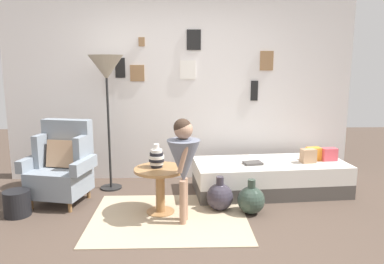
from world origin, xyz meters
TOP-DOWN VIEW (x-y plane):
  - ground_plane at (0.00, 0.00)m, footprint 12.00×12.00m
  - gallery_wall at (0.00, 1.95)m, footprint 4.80×0.12m
  - rug at (-0.11, 0.48)m, footprint 1.65×1.34m
  - armchair at (-1.39, 1.02)m, footprint 0.84×0.71m
  - daybed at (1.16, 1.26)m, footprint 1.96×0.96m
  - pillow_head at (1.92, 1.30)m, footprint 0.20×0.14m
  - pillow_mid at (1.74, 1.34)m, footprint 0.19×0.14m
  - pillow_back at (1.62, 1.21)m, footprint 0.19×0.15m
  - side_table at (-0.21, 0.63)m, footprint 0.57×0.57m
  - vase_striped at (-0.25, 0.67)m, footprint 0.17×0.17m
  - floor_lamp at (-0.91, 1.46)m, footprint 0.44×0.44m
  - person_child at (0.05, 0.36)m, footprint 0.34×0.34m
  - book_on_daybed at (0.91, 1.15)m, footprint 0.25×0.20m
  - demijohn_near at (0.45, 0.69)m, footprint 0.30×0.30m
  - demijohn_far at (0.79, 0.58)m, footprint 0.30×0.30m
  - magazine_basket at (-1.76, 0.60)m, footprint 0.28×0.28m

SIDE VIEW (x-z plane):
  - ground_plane at x=0.00m, z-range 0.00..0.00m
  - rug at x=-0.11m, z-range 0.00..0.01m
  - magazine_basket at x=-1.76m, z-range 0.00..0.28m
  - demijohn_near at x=0.45m, z-range -0.04..0.35m
  - demijohn_far at x=0.79m, z-range -0.04..0.35m
  - daybed at x=1.16m, z-range 0.00..0.40m
  - side_table at x=-0.21m, z-range 0.11..0.62m
  - book_on_daybed at x=0.91m, z-range 0.40..0.43m
  - armchair at x=-1.39m, z-range -0.05..0.92m
  - pillow_head at x=1.92m, z-range 0.40..0.56m
  - pillow_mid at x=1.74m, z-range 0.40..0.56m
  - pillow_back at x=1.62m, z-range 0.40..0.57m
  - vase_striped at x=-0.25m, z-range 0.49..0.75m
  - person_child at x=0.05m, z-range 0.15..1.25m
  - gallery_wall at x=0.00m, z-range 0.00..2.60m
  - floor_lamp at x=-0.91m, z-range 0.66..2.39m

